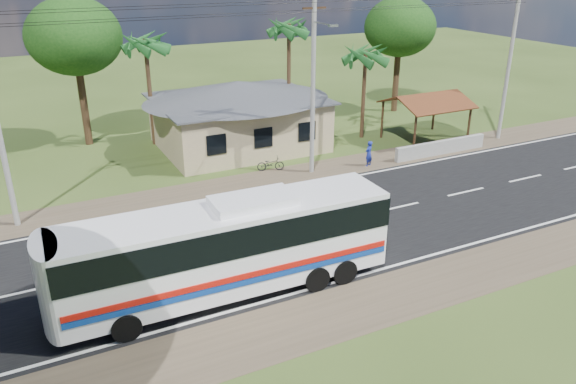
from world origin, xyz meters
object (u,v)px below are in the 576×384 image
coach_bus (228,242)px  person (369,154)px  waiting_shed (427,102)px  motorcycle (271,164)px

coach_bus → person: (12.62, 9.42, -1.39)m
waiting_shed → person: waiting_shed is taller
coach_bus → person: coach_bus is taller
motorcycle → person: size_ratio=1.02×
coach_bus → motorcycle: 13.43m
waiting_shed → motorcycle: bearing=-176.6°
person → motorcycle: bearing=-42.3°
motorcycle → person: bearing=-91.3°
waiting_shed → person: (-6.41, -2.65, -1.94)m
waiting_shed → motorcycle: (-12.08, -0.71, -2.31)m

